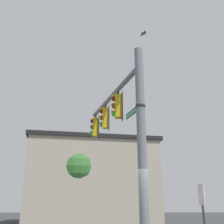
{
  "coord_description": "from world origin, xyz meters",
  "views": [
    {
      "loc": [
        -8.96,
        1.17,
        1.43
      ],
      "look_at": [
        2.93,
        0.96,
        5.49
      ],
      "focal_mm": 43.18,
      "sensor_mm": 36.0,
      "label": 1
    }
  ],
  "objects_px": {
    "traffic_light_mid_inner": "(105,118)",
    "traffic_light_mid_outer": "(95,127)",
    "street_name_sign": "(137,109)",
    "bird_flying": "(144,33)",
    "traffic_light_nearest_pole": "(118,106)",
    "historical_marker": "(202,204)"
  },
  "relations": [
    {
      "from": "traffic_light_mid_outer",
      "to": "street_name_sign",
      "type": "bearing_deg",
      "value": -161.68
    },
    {
      "from": "street_name_sign",
      "to": "bird_flying",
      "type": "bearing_deg",
      "value": -40.91
    },
    {
      "from": "traffic_light_mid_outer",
      "to": "historical_marker",
      "type": "relative_size",
      "value": 0.62
    },
    {
      "from": "traffic_light_nearest_pole",
      "to": "historical_marker",
      "type": "height_order",
      "value": "traffic_light_nearest_pole"
    },
    {
      "from": "traffic_light_mid_inner",
      "to": "traffic_light_mid_outer",
      "type": "distance_m",
      "value": 1.82
    },
    {
      "from": "traffic_light_mid_inner",
      "to": "bird_flying",
      "type": "relative_size",
      "value": 3.92
    },
    {
      "from": "traffic_light_nearest_pole",
      "to": "traffic_light_mid_inner",
      "type": "xyz_separation_m",
      "value": [
        1.73,
        0.57,
        0.0
      ]
    },
    {
      "from": "traffic_light_mid_inner",
      "to": "historical_marker",
      "type": "height_order",
      "value": "traffic_light_mid_inner"
    },
    {
      "from": "traffic_light_mid_inner",
      "to": "historical_marker",
      "type": "relative_size",
      "value": 0.62
    },
    {
      "from": "bird_flying",
      "to": "traffic_light_nearest_pole",
      "type": "bearing_deg",
      "value": 40.46
    },
    {
      "from": "traffic_light_mid_inner",
      "to": "bird_flying",
      "type": "height_order",
      "value": "bird_flying"
    },
    {
      "from": "street_name_sign",
      "to": "historical_marker",
      "type": "bearing_deg",
      "value": -64.18
    },
    {
      "from": "traffic_light_mid_outer",
      "to": "historical_marker",
      "type": "bearing_deg",
      "value": -133.93
    },
    {
      "from": "traffic_light_nearest_pole",
      "to": "street_name_sign",
      "type": "bearing_deg",
      "value": -161.29
    },
    {
      "from": "traffic_light_nearest_pole",
      "to": "traffic_light_mid_inner",
      "type": "distance_m",
      "value": 1.82
    },
    {
      "from": "traffic_light_mid_inner",
      "to": "traffic_light_mid_outer",
      "type": "bearing_deg",
      "value": 18.12
    },
    {
      "from": "traffic_light_nearest_pole",
      "to": "bird_flying",
      "type": "relative_size",
      "value": 3.92
    },
    {
      "from": "traffic_light_mid_outer",
      "to": "bird_flying",
      "type": "height_order",
      "value": "bird_flying"
    },
    {
      "from": "bird_flying",
      "to": "historical_marker",
      "type": "xyz_separation_m",
      "value": [
        0.66,
        -2.01,
        -6.96
      ]
    },
    {
      "from": "traffic_light_mid_inner",
      "to": "bird_flying",
      "type": "bearing_deg",
      "value": -151.23
    },
    {
      "from": "traffic_light_mid_outer",
      "to": "bird_flying",
      "type": "distance_m",
      "value": 5.96
    },
    {
      "from": "street_name_sign",
      "to": "traffic_light_mid_inner",
      "type": "bearing_deg",
      "value": 18.42
    }
  ]
}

